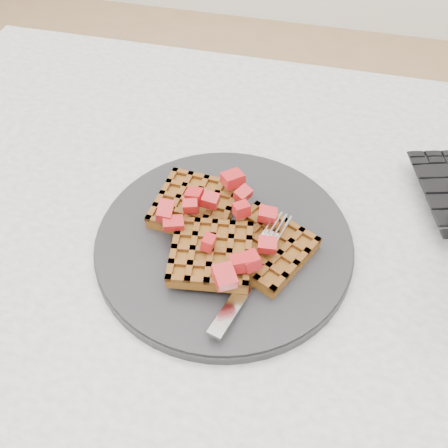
% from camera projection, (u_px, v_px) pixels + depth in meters
% --- Properties ---
extents(ground, '(4.00, 4.00, 0.00)m').
position_uv_depth(ground, '(255.00, 440.00, 1.18)').
color(ground, tan).
rests_on(ground, ground).
extents(table, '(1.20, 0.80, 0.75)m').
position_uv_depth(table, '(277.00, 293.00, 0.69)').
color(table, silver).
rests_on(table, ground).
extents(plate, '(0.31, 0.31, 0.02)m').
position_uv_depth(plate, '(224.00, 241.00, 0.60)').
color(plate, black).
rests_on(plate, table).
extents(waffles, '(0.21, 0.17, 0.03)m').
position_uv_depth(waffles, '(223.00, 234.00, 0.58)').
color(waffles, brown).
rests_on(waffles, plate).
extents(strawberry_pile, '(0.15, 0.15, 0.02)m').
position_uv_depth(strawberry_pile, '(224.00, 216.00, 0.56)').
color(strawberry_pile, maroon).
rests_on(strawberry_pile, waffles).
extents(fork, '(0.07, 0.18, 0.02)m').
position_uv_depth(fork, '(256.00, 268.00, 0.55)').
color(fork, silver).
rests_on(fork, plate).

